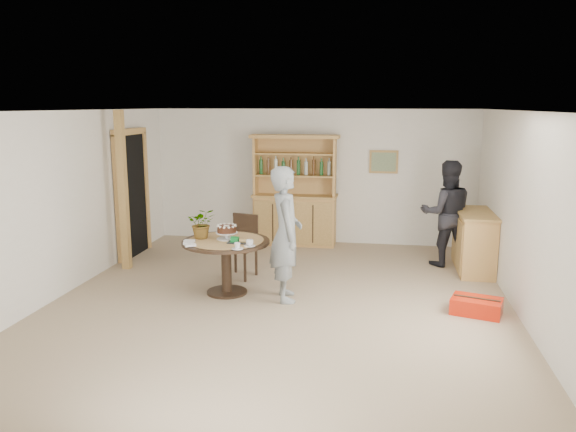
# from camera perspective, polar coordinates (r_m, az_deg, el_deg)

# --- Properties ---
(ground) EXTENTS (7.00, 7.00, 0.00)m
(ground) POSITION_cam_1_polar(r_m,az_deg,el_deg) (7.47, -0.88, -8.90)
(ground) COLOR tan
(ground) RESTS_ON ground
(room_shell) EXTENTS (6.04, 7.04, 2.52)m
(room_shell) POSITION_cam_1_polar(r_m,az_deg,el_deg) (7.07, -0.89, 4.48)
(room_shell) COLOR white
(room_shell) RESTS_ON ground
(doorway) EXTENTS (0.13, 1.10, 2.18)m
(doorway) POSITION_cam_1_polar(r_m,az_deg,el_deg) (9.96, -15.60, 2.35)
(doorway) COLOR black
(doorway) RESTS_ON ground
(pine_post) EXTENTS (0.12, 0.12, 2.50)m
(pine_post) POSITION_cam_1_polar(r_m,az_deg,el_deg) (9.12, -16.42, 2.44)
(pine_post) COLOR tan
(pine_post) RESTS_ON ground
(hutch) EXTENTS (1.62, 0.54, 2.04)m
(hutch) POSITION_cam_1_polar(r_m,az_deg,el_deg) (10.43, 0.72, 0.84)
(hutch) COLOR tan
(hutch) RESTS_ON ground
(sideboard) EXTENTS (0.54, 1.26, 0.94)m
(sideboard) POSITION_cam_1_polar(r_m,az_deg,el_deg) (9.26, 18.41, -2.46)
(sideboard) COLOR tan
(sideboard) RESTS_ON ground
(dining_table) EXTENTS (1.20, 1.20, 0.76)m
(dining_table) POSITION_cam_1_polar(r_m,az_deg,el_deg) (7.75, -6.30, -3.54)
(dining_table) COLOR black
(dining_table) RESTS_ON ground
(dining_chair) EXTENTS (0.51, 0.51, 0.95)m
(dining_chair) POSITION_cam_1_polar(r_m,az_deg,el_deg) (8.54, -4.66, -2.61)
(dining_chair) COLOR black
(dining_chair) RESTS_ON ground
(birthday_cake) EXTENTS (0.30, 0.30, 0.20)m
(birthday_cake) POSITION_cam_1_polar(r_m,az_deg,el_deg) (7.73, -6.25, -1.45)
(birthday_cake) COLOR white
(birthday_cake) RESTS_ON dining_table
(flower_vase) EXTENTS (0.47, 0.44, 0.42)m
(flower_vase) POSITION_cam_1_polar(r_m,az_deg,el_deg) (7.82, -8.73, -0.73)
(flower_vase) COLOR #3F7233
(flower_vase) RESTS_ON dining_table
(gift_tray) EXTENTS (0.30, 0.20, 0.08)m
(gift_tray) POSITION_cam_1_polar(r_m,az_deg,el_deg) (7.54, -5.02, -2.52)
(gift_tray) COLOR black
(gift_tray) RESTS_ON dining_table
(coffee_cup_a) EXTENTS (0.15, 0.15, 0.09)m
(coffee_cup_a) POSITION_cam_1_polar(r_m,az_deg,el_deg) (7.34, -3.93, -2.77)
(coffee_cup_a) COLOR silver
(coffee_cup_a) RESTS_ON dining_table
(coffee_cup_b) EXTENTS (0.15, 0.15, 0.08)m
(coffee_cup_b) POSITION_cam_1_polar(r_m,az_deg,el_deg) (7.21, -5.17, -3.09)
(coffee_cup_b) COLOR silver
(coffee_cup_b) RESTS_ON dining_table
(napkins) EXTENTS (0.24, 0.33, 0.03)m
(napkins) POSITION_cam_1_polar(r_m,az_deg,el_deg) (7.54, -9.98, -2.72)
(napkins) COLOR white
(napkins) RESTS_ON dining_table
(teen_boy) EXTENTS (0.59, 0.75, 1.80)m
(teen_boy) POSITION_cam_1_polar(r_m,az_deg,el_deg) (7.40, -0.22, -1.84)
(teen_boy) COLOR gray
(teen_boy) RESTS_ON ground
(adult_person) EXTENTS (0.90, 0.74, 1.71)m
(adult_person) POSITION_cam_1_polar(r_m,az_deg,el_deg) (9.37, 15.80, 0.26)
(adult_person) COLOR black
(adult_person) RESTS_ON ground
(red_suitcase) EXTENTS (0.69, 0.56, 0.21)m
(red_suitcase) POSITION_cam_1_polar(r_m,az_deg,el_deg) (7.48, 18.61, -8.67)
(red_suitcase) COLOR red
(red_suitcase) RESTS_ON ground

